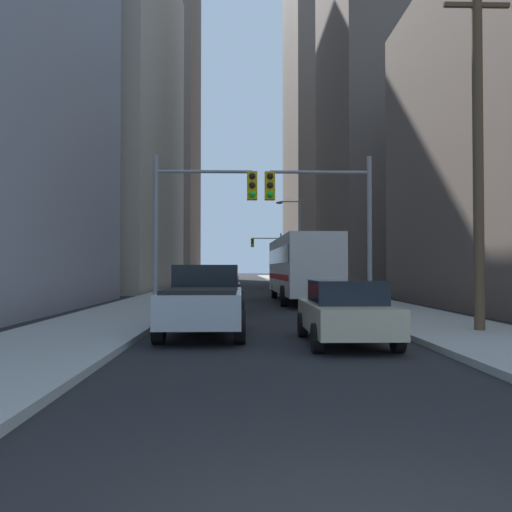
% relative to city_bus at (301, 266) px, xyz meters
% --- Properties ---
extents(sidewalk_left, '(3.67, 160.00, 0.15)m').
position_rel_city_bus_xyz_m(sidewalk_left, '(-7.60, 24.39, -1.85)').
color(sidewalk_left, '#9E9E99').
rests_on(sidewalk_left, ground).
extents(sidewalk_right, '(3.67, 160.00, 0.15)m').
position_rel_city_bus_xyz_m(sidewalk_right, '(2.84, 24.39, -1.85)').
color(sidewalk_right, '#9E9E99').
rests_on(sidewalk_right, ground).
extents(city_bus, '(2.76, 11.55, 3.40)m').
position_rel_city_bus_xyz_m(city_bus, '(0.00, 0.00, 0.00)').
color(city_bus, silver).
rests_on(city_bus, ground).
extents(pickup_truck_silver, '(2.20, 5.40, 1.90)m').
position_rel_city_bus_xyz_m(pickup_truck_silver, '(-4.20, -13.89, -1.00)').
color(pickup_truck_silver, '#B7BABF').
rests_on(pickup_truck_silver, ground).
extents(sedan_beige, '(1.95, 4.21, 1.52)m').
position_rel_city_bus_xyz_m(sedan_beige, '(-0.73, -15.90, -1.16)').
color(sedan_beige, '#C6B793').
rests_on(sedan_beige, ground).
extents(sedan_black, '(1.95, 4.26, 1.52)m').
position_rel_city_bus_xyz_m(sedan_black, '(-4.12, -6.62, -1.16)').
color(sedan_black, black).
rests_on(sedan_black, ground).
extents(sedan_red, '(1.95, 4.22, 1.52)m').
position_rel_city_bus_xyz_m(sedan_red, '(-4.15, 1.52, -1.16)').
color(sedan_red, maroon).
rests_on(sedan_red, ground).
extents(traffic_signal_near_left, '(3.85, 0.44, 6.00)m').
position_rel_city_bus_xyz_m(traffic_signal_near_left, '(-4.72, -8.67, 2.12)').
color(traffic_signal_near_left, gray).
rests_on(traffic_signal_near_left, ground).
extents(traffic_signal_near_right, '(4.01, 0.44, 6.00)m').
position_rel_city_bus_xyz_m(traffic_signal_near_right, '(-0.11, -8.67, 2.12)').
color(traffic_signal_near_right, gray).
rests_on(traffic_signal_near_right, ground).
extents(traffic_signal_far_right, '(3.68, 0.44, 6.00)m').
position_rel_city_bus_xyz_m(traffic_signal_far_right, '(0.05, 35.44, 2.11)').
color(traffic_signal_far_right, gray).
rests_on(traffic_signal_far_right, ground).
extents(utility_pole_right, '(2.20, 0.28, 10.38)m').
position_rel_city_bus_xyz_m(utility_pole_right, '(3.21, -14.31, 3.54)').
color(utility_pole_right, brown).
rests_on(utility_pole_right, ground).
extents(street_lamp_right, '(2.09, 0.32, 7.50)m').
position_rel_city_bus_xyz_m(street_lamp_right, '(1.39, 15.46, 2.58)').
color(street_lamp_right, gray).
rests_on(street_lamp_right, ground).
extents(building_left_mid_office, '(15.02, 27.05, 32.32)m').
position_rel_city_bus_xyz_m(building_left_mid_office, '(-17.31, 20.24, 14.23)').
color(building_left_mid_office, '#B7A893').
rests_on(building_left_mid_office, ground).
extents(building_left_far_tower, '(25.83, 21.67, 55.76)m').
position_rel_city_bus_xyz_m(building_left_far_tower, '(-23.73, 63.83, 25.95)').
color(building_left_far_tower, '#66564C').
rests_on(building_left_far_tower, ground).
extents(building_right_mid_block, '(21.45, 18.05, 33.94)m').
position_rel_city_bus_xyz_m(building_right_mid_block, '(15.70, 20.60, 15.04)').
color(building_right_mid_block, '#66564C').
rests_on(building_right_mid_block, ground).
extents(building_right_far_highrise, '(24.21, 28.09, 55.06)m').
position_rel_city_bus_xyz_m(building_right_far_highrise, '(17.09, 61.47, 25.60)').
color(building_right_far_highrise, '#66564C').
rests_on(building_right_far_highrise, ground).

